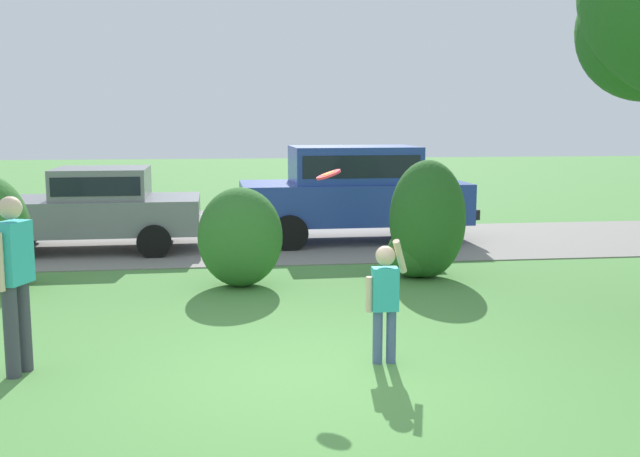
% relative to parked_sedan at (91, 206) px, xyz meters
% --- Properties ---
extents(ground_plane, '(80.00, 80.00, 0.00)m').
position_rel_parked_sedan_xyz_m(ground_plane, '(3.25, -7.37, -0.85)').
color(ground_plane, '#518E42').
extents(driveway_strip, '(28.00, 4.40, 0.02)m').
position_rel_parked_sedan_xyz_m(driveway_strip, '(3.25, 0.23, -0.84)').
color(driveway_strip, gray).
rests_on(driveway_strip, ground).
extents(shrub_centre_left, '(1.25, 1.15, 1.47)m').
position_rel_parked_sedan_xyz_m(shrub_centre_left, '(2.69, -3.36, -0.11)').
color(shrub_centre_left, '#33702B').
rests_on(shrub_centre_left, ground).
extents(shrub_centre, '(1.21, 1.18, 1.84)m').
position_rel_parked_sedan_xyz_m(shrub_centre, '(5.56, -3.11, -0.03)').
color(shrub_centre, '#286023').
rests_on(shrub_centre, ground).
extents(parked_sedan, '(4.42, 2.15, 1.56)m').
position_rel_parked_sedan_xyz_m(parked_sedan, '(0.00, 0.00, 0.00)').
color(parked_sedan, gray).
rests_on(parked_sedan, ground).
extents(parked_suv, '(4.74, 2.17, 1.92)m').
position_rel_parked_sedan_xyz_m(parked_suv, '(5.06, 0.45, 0.23)').
color(parked_suv, '#28429E').
rests_on(parked_suv, ground).
extents(child_thrower, '(0.45, 0.27, 1.29)m').
position_rel_parked_sedan_xyz_m(child_thrower, '(4.05, -7.10, -0.13)').
color(child_thrower, '#4C608C').
rests_on(child_thrower, ground).
extents(frisbee, '(0.27, 0.28, 0.12)m').
position_rel_parked_sedan_xyz_m(frisbee, '(3.59, -6.31, 1.02)').
color(frisbee, red).
extents(adult_onlooker, '(0.33, 0.50, 1.74)m').
position_rel_parked_sedan_xyz_m(adult_onlooker, '(0.46, -6.97, 0.13)').
color(adult_onlooker, '#3F3F4C').
rests_on(adult_onlooker, ground).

